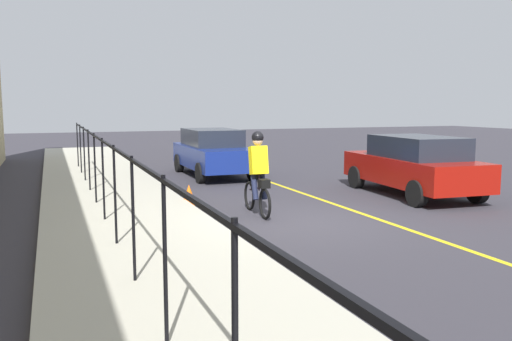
{
  "coord_description": "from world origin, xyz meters",
  "views": [
    {
      "loc": [
        -9.46,
        4.73,
        2.36
      ],
      "look_at": [
        0.78,
        0.69,
        1.0
      ],
      "focal_mm": 36.71,
      "sensor_mm": 36.0,
      "label": 1
    }
  ],
  "objects_px": {
    "traffic_cone_near": "(189,195)",
    "patrol_sedan": "(414,164)",
    "cyclist_lead": "(258,174)",
    "parked_sedan_rear": "(213,152)"
  },
  "relations": [
    {
      "from": "cyclist_lead",
      "to": "patrol_sedan",
      "type": "bearing_deg",
      "value": -76.87
    },
    {
      "from": "cyclist_lead",
      "to": "parked_sedan_rear",
      "type": "height_order",
      "value": "cyclist_lead"
    },
    {
      "from": "parked_sedan_rear",
      "to": "traffic_cone_near",
      "type": "height_order",
      "value": "parked_sedan_rear"
    },
    {
      "from": "parked_sedan_rear",
      "to": "traffic_cone_near",
      "type": "relative_size",
      "value": 8.89
    },
    {
      "from": "parked_sedan_rear",
      "to": "traffic_cone_near",
      "type": "xyz_separation_m",
      "value": [
        -4.86,
        2.08,
        -0.58
      ]
    },
    {
      "from": "patrol_sedan",
      "to": "traffic_cone_near",
      "type": "xyz_separation_m",
      "value": [
        0.83,
        5.88,
        -0.58
      ]
    },
    {
      "from": "traffic_cone_near",
      "to": "patrol_sedan",
      "type": "bearing_deg",
      "value": -98.08
    },
    {
      "from": "cyclist_lead",
      "to": "patrol_sedan",
      "type": "xyz_separation_m",
      "value": [
        0.86,
        -4.77,
        -0.09
      ]
    },
    {
      "from": "cyclist_lead",
      "to": "parked_sedan_rear",
      "type": "relative_size",
      "value": 0.41
    },
    {
      "from": "patrol_sedan",
      "to": "traffic_cone_near",
      "type": "bearing_deg",
      "value": 86.45
    }
  ]
}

